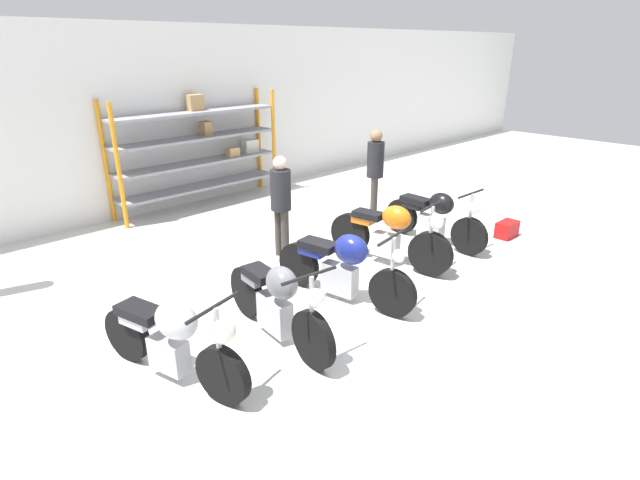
{
  "coord_description": "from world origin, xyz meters",
  "views": [
    {
      "loc": [
        -4.43,
        -4.14,
        3.19
      ],
      "look_at": [
        0.0,
        0.4,
        0.7
      ],
      "focal_mm": 28.0,
      "sensor_mm": 36.0,
      "label": 1
    }
  ],
  "objects_px": {
    "motorcycle_black": "(435,217)",
    "toolbox": "(507,229)",
    "person_browsing": "(281,199)",
    "person_near_rack": "(375,167)",
    "motorcycle_blue": "(343,266)",
    "motorcycle_orange": "(390,234)",
    "motorcycle_grey": "(278,302)",
    "motorcycle_silver": "(172,338)",
    "shelving_rack": "(201,148)"
  },
  "relations": [
    {
      "from": "motorcycle_black",
      "to": "toolbox",
      "type": "bearing_deg",
      "value": 59.74
    },
    {
      "from": "person_browsing",
      "to": "toolbox",
      "type": "xyz_separation_m",
      "value": [
        3.42,
        -2.11,
        -0.82
      ]
    },
    {
      "from": "person_near_rack",
      "to": "motorcycle_blue",
      "type": "bearing_deg",
      "value": 82.56
    },
    {
      "from": "person_near_rack",
      "to": "motorcycle_orange",
      "type": "bearing_deg",
      "value": 95.75
    },
    {
      "from": "motorcycle_grey",
      "to": "motorcycle_black",
      "type": "relative_size",
      "value": 1.01
    },
    {
      "from": "motorcycle_orange",
      "to": "motorcycle_black",
      "type": "bearing_deg",
      "value": 81.9
    },
    {
      "from": "motorcycle_black",
      "to": "toolbox",
      "type": "distance_m",
      "value": 1.45
    },
    {
      "from": "motorcycle_grey",
      "to": "motorcycle_orange",
      "type": "xyz_separation_m",
      "value": [
        2.61,
        0.45,
        0.0
      ]
    },
    {
      "from": "person_browsing",
      "to": "motorcycle_orange",
      "type": "bearing_deg",
      "value": 132.86
    },
    {
      "from": "motorcycle_silver",
      "to": "motorcycle_orange",
      "type": "xyz_separation_m",
      "value": [
        3.84,
        0.31,
        -0.01
      ]
    },
    {
      "from": "shelving_rack",
      "to": "toolbox",
      "type": "distance_m",
      "value": 6.2
    },
    {
      "from": "motorcycle_silver",
      "to": "toolbox",
      "type": "bearing_deg",
      "value": 72.1
    },
    {
      "from": "motorcycle_grey",
      "to": "person_near_rack",
      "type": "xyz_separation_m",
      "value": [
        4.11,
        2.02,
        0.54
      ]
    },
    {
      "from": "person_browsing",
      "to": "toolbox",
      "type": "relative_size",
      "value": 3.72
    },
    {
      "from": "person_near_rack",
      "to": "motorcycle_black",
      "type": "bearing_deg",
      "value": 129.6
    },
    {
      "from": "person_browsing",
      "to": "motorcycle_blue",
      "type": "bearing_deg",
      "value": 84.59
    },
    {
      "from": "person_browsing",
      "to": "person_near_rack",
      "type": "relative_size",
      "value": 0.95
    },
    {
      "from": "shelving_rack",
      "to": "motorcycle_blue",
      "type": "xyz_separation_m",
      "value": [
        -1.04,
        -5.02,
        -0.71
      ]
    },
    {
      "from": "shelving_rack",
      "to": "motorcycle_blue",
      "type": "relative_size",
      "value": 1.75
    },
    {
      "from": "shelving_rack",
      "to": "motorcycle_blue",
      "type": "distance_m",
      "value": 5.17
    },
    {
      "from": "motorcycle_silver",
      "to": "motorcycle_blue",
      "type": "height_order",
      "value": "motorcycle_blue"
    },
    {
      "from": "motorcycle_grey",
      "to": "motorcycle_black",
      "type": "xyz_separation_m",
      "value": [
        3.84,
        0.46,
        -0.0
      ]
    },
    {
      "from": "toolbox",
      "to": "motorcycle_blue",
      "type": "bearing_deg",
      "value": 173.53
    },
    {
      "from": "motorcycle_orange",
      "to": "person_near_rack",
      "type": "height_order",
      "value": "person_near_rack"
    },
    {
      "from": "motorcycle_blue",
      "to": "person_browsing",
      "type": "height_order",
      "value": "person_browsing"
    },
    {
      "from": "motorcycle_orange",
      "to": "person_near_rack",
      "type": "xyz_separation_m",
      "value": [
        1.5,
        1.57,
        0.54
      ]
    },
    {
      "from": "motorcycle_grey",
      "to": "motorcycle_orange",
      "type": "bearing_deg",
      "value": 106.39
    },
    {
      "from": "shelving_rack",
      "to": "motorcycle_silver",
      "type": "height_order",
      "value": "shelving_rack"
    },
    {
      "from": "motorcycle_blue",
      "to": "motorcycle_black",
      "type": "bearing_deg",
      "value": 86.98
    },
    {
      "from": "motorcycle_blue",
      "to": "motorcycle_orange",
      "type": "xyz_separation_m",
      "value": [
        1.37,
        0.3,
        -0.0
      ]
    },
    {
      "from": "motorcycle_grey",
      "to": "toolbox",
      "type": "height_order",
      "value": "motorcycle_grey"
    },
    {
      "from": "motorcycle_grey",
      "to": "motorcycle_blue",
      "type": "bearing_deg",
      "value": 103.4
    },
    {
      "from": "motorcycle_silver",
      "to": "toolbox",
      "type": "relative_size",
      "value": 4.38
    },
    {
      "from": "motorcycle_black",
      "to": "person_browsing",
      "type": "bearing_deg",
      "value": -120.02
    },
    {
      "from": "motorcycle_grey",
      "to": "motorcycle_black",
      "type": "bearing_deg",
      "value": 103.43
    },
    {
      "from": "motorcycle_orange",
      "to": "motorcycle_black",
      "type": "height_order",
      "value": "motorcycle_orange"
    },
    {
      "from": "motorcycle_grey",
      "to": "person_browsing",
      "type": "distance_m",
      "value": 2.48
    },
    {
      "from": "shelving_rack",
      "to": "motorcycle_blue",
      "type": "height_order",
      "value": "shelving_rack"
    },
    {
      "from": "person_near_rack",
      "to": "motorcycle_silver",
      "type": "bearing_deg",
      "value": 68.85
    },
    {
      "from": "motorcycle_black",
      "to": "motorcycle_blue",
      "type": "bearing_deg",
      "value": -81.55
    },
    {
      "from": "motorcycle_orange",
      "to": "person_near_rack",
      "type": "distance_m",
      "value": 2.24
    },
    {
      "from": "shelving_rack",
      "to": "person_browsing",
      "type": "height_order",
      "value": "shelving_rack"
    },
    {
      "from": "motorcycle_grey",
      "to": "motorcycle_orange",
      "type": "relative_size",
      "value": 0.97
    },
    {
      "from": "shelving_rack",
      "to": "motorcycle_grey",
      "type": "distance_m",
      "value": 5.69
    },
    {
      "from": "motorcycle_blue",
      "to": "motorcycle_orange",
      "type": "distance_m",
      "value": 1.4
    },
    {
      "from": "motorcycle_silver",
      "to": "motorcycle_grey",
      "type": "bearing_deg",
      "value": 69.5
    },
    {
      "from": "motorcycle_black",
      "to": "person_near_rack",
      "type": "relative_size",
      "value": 1.16
    },
    {
      "from": "shelving_rack",
      "to": "motorcycle_orange",
      "type": "distance_m",
      "value": 4.78
    },
    {
      "from": "motorcycle_silver",
      "to": "motorcycle_orange",
      "type": "relative_size",
      "value": 0.93
    },
    {
      "from": "shelving_rack",
      "to": "motorcycle_silver",
      "type": "bearing_deg",
      "value": -124.9
    }
  ]
}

